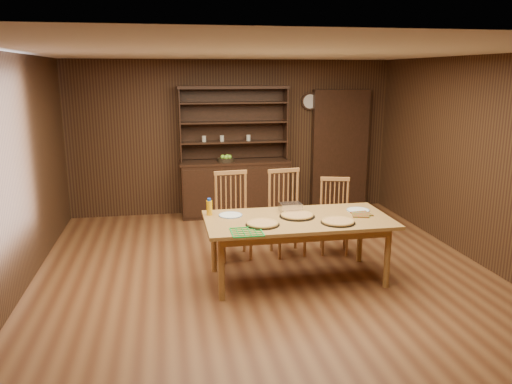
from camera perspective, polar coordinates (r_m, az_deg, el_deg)
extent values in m
plane|color=brown|center=(6.07, 1.28, -9.63)|extent=(6.00, 6.00, 0.00)
plane|color=silver|center=(5.59, 1.42, 15.72)|extent=(6.00, 6.00, 0.00)
plane|color=#3D2613|center=(8.61, -2.72, 6.24)|extent=(5.50, 0.00, 5.50)
plane|color=#3D2613|center=(2.92, 13.49, -8.63)|extent=(5.50, 0.00, 5.50)
plane|color=#3D2613|center=(5.80, -26.33, 1.32)|extent=(0.00, 6.00, 6.00)
plane|color=#3D2613|center=(6.79, 24.74, 3.07)|extent=(0.00, 6.00, 6.00)
cube|color=black|center=(8.51, -2.42, 0.34)|extent=(1.80, 0.50, 0.90)
cube|color=black|center=(8.41, -2.46, 3.46)|extent=(1.84, 0.52, 0.04)
cube|color=black|center=(8.55, -2.71, 7.88)|extent=(1.80, 0.02, 1.20)
cube|color=black|center=(8.33, -8.70, 7.59)|extent=(0.02, 0.32, 1.20)
cube|color=black|center=(8.57, 3.39, 7.88)|extent=(0.02, 0.32, 1.20)
cube|color=black|center=(8.37, -2.62, 11.87)|extent=(1.84, 0.34, 0.05)
cylinder|color=#B0A995|center=(8.38, -5.97, 6.07)|extent=(0.07, 0.07, 0.10)
cylinder|color=#B0A995|center=(8.41, -3.92, 6.14)|extent=(0.07, 0.07, 0.10)
cube|color=black|center=(9.00, 9.50, 4.78)|extent=(1.00, 0.18, 2.10)
cylinder|color=black|center=(8.80, 6.16, 10.26)|extent=(0.30, 0.04, 0.30)
cylinder|color=beige|center=(8.77, 6.21, 10.25)|extent=(0.24, 0.01, 0.24)
cube|color=#A17138|center=(5.78, 4.81, -3.19)|extent=(2.13, 1.07, 0.04)
cylinder|color=#A17138|center=(5.36, -3.98, -8.78)|extent=(0.07, 0.07, 0.71)
cylinder|color=#A17138|center=(6.11, -4.84, -5.94)|extent=(0.07, 0.07, 0.71)
cylinder|color=#A17138|center=(5.85, 14.78, -7.26)|extent=(0.07, 0.07, 0.71)
cylinder|color=#A17138|center=(6.55, 11.80, -4.85)|extent=(0.07, 0.07, 0.71)
cube|color=#A76C39|center=(6.52, -2.49, -3.51)|extent=(0.50, 0.48, 0.04)
cylinder|color=#A76C39|center=(6.41, -3.67, -6.18)|extent=(0.04, 0.04, 0.46)
cylinder|color=#A76C39|center=(6.72, -4.27, -5.26)|extent=(0.04, 0.04, 0.46)
cylinder|color=#A76C39|center=(6.49, -0.59, -5.90)|extent=(0.04, 0.04, 0.46)
cylinder|color=#A76C39|center=(6.79, -1.33, -5.01)|extent=(0.04, 0.04, 0.46)
cube|color=#A76C39|center=(6.55, -2.92, 2.23)|extent=(0.44, 0.08, 0.05)
cube|color=#A76C39|center=(6.66, 3.69, -3.16)|extent=(0.52, 0.50, 0.04)
cylinder|color=#A76C39|center=(6.52, 2.72, -5.80)|extent=(0.04, 0.04, 0.46)
cylinder|color=#A76C39|center=(6.82, 1.76, -4.92)|extent=(0.04, 0.04, 0.46)
cylinder|color=#A76C39|center=(6.65, 5.61, -5.48)|extent=(0.04, 0.04, 0.46)
cylinder|color=#A76C39|center=(6.94, 4.54, -4.63)|extent=(0.04, 0.04, 0.46)
cube|color=#A76C39|center=(6.68, 3.20, 2.46)|extent=(0.44, 0.09, 0.05)
cube|color=#A76C39|center=(6.80, 8.97, -3.44)|extent=(0.50, 0.48, 0.04)
cylinder|color=#A76C39|center=(6.71, 7.66, -5.60)|extent=(0.04, 0.04, 0.40)
cylinder|color=#A76C39|center=(6.99, 7.52, -4.81)|extent=(0.04, 0.04, 0.40)
cylinder|color=#A76C39|center=(6.74, 10.34, -5.62)|extent=(0.04, 0.04, 0.40)
cylinder|color=#A76C39|center=(7.02, 10.09, -4.83)|extent=(0.04, 0.04, 0.40)
cube|color=#A76C39|center=(6.82, 9.03, 1.48)|extent=(0.39, 0.13, 0.05)
cylinder|color=black|center=(5.49, 0.75, -3.75)|extent=(0.38, 0.38, 0.01)
cylinder|color=tan|center=(5.49, 0.75, -3.60)|extent=(0.35, 0.35, 0.02)
torus|color=#B98D42|center=(5.49, 0.75, -3.60)|extent=(0.36, 0.36, 0.03)
cylinder|color=black|center=(5.64, 9.35, -3.46)|extent=(0.39, 0.39, 0.01)
cylinder|color=tan|center=(5.64, 9.35, -3.32)|extent=(0.36, 0.36, 0.02)
torus|color=#B98D42|center=(5.64, 9.35, -3.32)|extent=(0.36, 0.36, 0.03)
cylinder|color=black|center=(5.82, 4.72, -2.79)|extent=(0.41, 0.41, 0.01)
cylinder|color=tan|center=(5.82, 4.72, -2.65)|extent=(0.37, 0.37, 0.02)
torus|color=#B98D42|center=(5.82, 4.72, -2.65)|extent=(0.38, 0.38, 0.03)
cylinder|color=white|center=(5.85, -2.93, -2.67)|extent=(0.28, 0.28, 0.01)
torus|color=#335C99|center=(5.84, -2.93, -2.65)|extent=(0.28, 0.28, 0.01)
cylinder|color=white|center=(6.17, 11.58, -2.05)|extent=(0.27, 0.27, 0.01)
torus|color=#335C99|center=(6.17, 11.58, -2.03)|extent=(0.27, 0.27, 0.01)
cube|color=silver|center=(6.03, 3.96, -1.76)|extent=(0.26, 0.20, 0.10)
cylinder|color=#EBA30C|center=(5.88, -5.35, -1.82)|extent=(0.07, 0.07, 0.17)
cylinder|color=#143CA9|center=(5.86, -5.38, -0.86)|extent=(0.04, 0.04, 0.03)
cube|color=#A11213|center=(6.02, 11.98, -2.46)|extent=(0.22, 0.22, 0.02)
cube|color=#A11213|center=(5.97, 11.85, -2.61)|extent=(0.23, 0.23, 0.01)
cylinder|color=black|center=(8.33, -3.48, 3.70)|extent=(0.28, 0.28, 0.06)
sphere|color=#8BD037|center=(8.32, -3.83, 4.03)|extent=(0.08, 0.08, 0.08)
sphere|color=#8BD037|center=(8.36, -3.31, 4.08)|extent=(0.08, 0.08, 0.08)
sphere|color=#8BD037|center=(8.28, -3.44, 3.98)|extent=(0.08, 0.08, 0.08)
sphere|color=#8BD037|center=(8.31, -3.06, 4.03)|extent=(0.08, 0.08, 0.08)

